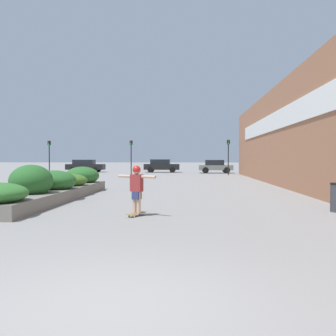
# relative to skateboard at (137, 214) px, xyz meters

# --- Properties ---
(ground_plane) EXTENTS (300.00, 300.00, 0.00)m
(ground_plane) POSITION_rel_skateboard_xyz_m (0.65, -6.64, -0.07)
(ground_plane) COLOR gray
(building_wall_right) EXTENTS (0.67, 40.57, 6.21)m
(building_wall_right) POSITION_rel_skateboard_xyz_m (7.13, 9.99, 3.05)
(building_wall_right) COLOR #9E6647
(building_wall_right) RESTS_ON ground_plane
(planter_box) EXTENTS (1.93, 10.98, 1.47)m
(planter_box) POSITION_rel_skateboard_xyz_m (-4.03, 4.02, 0.49)
(planter_box) COLOR slate
(planter_box) RESTS_ON ground_plane
(skateboard) EXTENTS (0.53, 0.77, 0.09)m
(skateboard) POSITION_rel_skateboard_xyz_m (0.00, 0.00, 0.00)
(skateboard) COLOR olive
(skateboard) RESTS_ON ground_plane
(skateboarder) EXTENTS (1.20, 0.66, 1.40)m
(skateboarder) POSITION_rel_skateboard_xyz_m (0.00, -0.00, 0.87)
(skateboarder) COLOR tan
(skateboarder) RESTS_ON skateboard
(car_leftmost) EXTENTS (4.62, 1.84, 1.53)m
(car_leftmost) POSITION_rel_skateboard_xyz_m (-11.44, 34.63, 0.73)
(car_leftmost) COLOR black
(car_leftmost) RESTS_ON ground_plane
(car_center_left) EXTENTS (4.75, 2.04, 1.56)m
(car_center_left) POSITION_rel_skateboard_xyz_m (14.74, 35.20, 0.75)
(car_center_left) COLOR #BCBCC1
(car_center_left) RESTS_ON ground_plane
(car_center_right) EXTENTS (3.84, 2.03, 1.51)m
(car_center_right) POSITION_rel_skateboard_xyz_m (4.41, 32.29, 0.73)
(car_center_right) COLOR slate
(car_center_right) RESTS_ON ground_plane
(car_rightmost) EXTENTS (4.24, 1.88, 1.57)m
(car_rightmost) POSITION_rel_skateboard_xyz_m (-1.94, 34.23, 0.75)
(car_rightmost) COLOR black
(car_rightmost) RESTS_ON ground_plane
(traffic_light_left) EXTENTS (0.28, 0.30, 3.58)m
(traffic_light_left) POSITION_rel_skateboard_xyz_m (-4.68, 28.20, 2.36)
(traffic_light_left) COLOR black
(traffic_light_left) RESTS_ON ground_plane
(traffic_light_right) EXTENTS (0.28, 0.30, 3.58)m
(traffic_light_right) POSITION_rel_skateboard_xyz_m (5.40, 27.34, 2.36)
(traffic_light_right) COLOR black
(traffic_light_right) RESTS_ON ground_plane
(traffic_light_far_left) EXTENTS (0.28, 0.30, 3.56)m
(traffic_light_far_left) POSITION_rel_skateboard_xyz_m (-13.33, 27.79, 2.35)
(traffic_light_far_left) COLOR black
(traffic_light_far_left) RESTS_ON ground_plane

